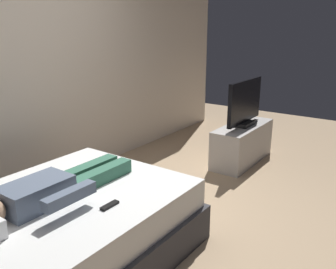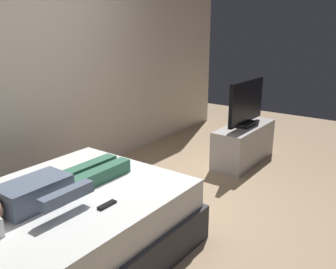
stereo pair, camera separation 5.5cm
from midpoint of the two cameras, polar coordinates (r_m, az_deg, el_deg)
name	(u,v)px [view 1 (the left image)]	position (r m, az deg, el deg)	size (l,w,h in m)	color
ground_plane	(161,228)	(3.33, -1.53, -14.62)	(10.00, 10.00, 0.00)	tan
back_wall	(63,57)	(4.33, -16.68, 11.63)	(6.40, 0.10, 2.80)	beige
bed	(57,235)	(2.87, -17.78, -14.97)	(2.01, 1.46, 0.54)	#333338
person	(53,189)	(2.74, -18.26, -8.17)	(1.26, 0.46, 0.18)	slate
remote	(110,205)	(2.57, -9.84, -10.99)	(0.15, 0.04, 0.02)	black
tv_stand	(242,144)	(4.85, 11.36, -1.42)	(1.10, 0.40, 0.50)	#B7B2AD
tv	(245,104)	(4.71, 11.73, 4.77)	(0.88, 0.20, 0.59)	black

